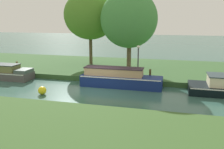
# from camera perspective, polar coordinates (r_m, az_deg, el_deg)

# --- Properties ---
(ground_plane) EXTENTS (120.00, 120.00, 0.00)m
(ground_plane) POSITION_cam_1_polar(r_m,az_deg,el_deg) (17.55, -3.95, -3.55)
(ground_plane) COLOR #325A4F
(riverbank_far) EXTENTS (72.00, 10.00, 0.40)m
(riverbank_far) POSITION_cam_1_polar(r_m,az_deg,el_deg) (24.04, 1.29, 1.53)
(riverbank_far) COLOR #31562A
(riverbank_far) RESTS_ON ground_plane
(navy_barge) EXTENTS (6.01, 1.46, 1.45)m
(navy_barge) POSITION_cam_1_polar(r_m,az_deg,el_deg) (18.11, 1.68, -0.91)
(navy_barge) COLOR navy
(navy_barge) RESTS_ON ground_plane
(slate_cruiser) EXTENTS (5.23, 1.62, 1.25)m
(slate_cruiser) POSITION_cam_1_polar(r_m,az_deg,el_deg) (22.53, -24.10, 0.45)
(slate_cruiser) COLOR #4F4B4B
(slate_cruiser) RESTS_ON ground_plane
(willow_tree_left) EXTENTS (5.30, 4.40, 7.29)m
(willow_tree_left) POSITION_cam_1_polar(r_m,az_deg,el_deg) (24.91, -5.14, 13.62)
(willow_tree_left) COLOR brown
(willow_tree_left) RESTS_ON riverbank_far
(willow_tree_centre) EXTENTS (5.11, 3.61, 7.05)m
(willow_tree_centre) POSITION_cam_1_polar(r_m,az_deg,el_deg) (22.21, 3.90, 12.72)
(willow_tree_centre) COLOR brown
(willow_tree_centre) RESTS_ON riverbank_far
(lamp_post) EXTENTS (0.24, 0.24, 2.47)m
(lamp_post) POSITION_cam_1_polar(r_m,az_deg,el_deg) (19.84, 6.12, 4.24)
(lamp_post) COLOR #333338
(lamp_post) RESTS_ON riverbank_far
(mooring_post_near) EXTENTS (0.17, 0.17, 0.80)m
(mooring_post_near) POSITION_cam_1_polar(r_m,az_deg,el_deg) (18.85, 8.87, 0.01)
(mooring_post_near) COLOR #463C1F
(mooring_post_near) RESTS_ON riverbank_far
(mooring_post_far) EXTENTS (0.15, 0.15, 0.90)m
(mooring_post_far) POSITION_cam_1_polar(r_m,az_deg,el_deg) (23.01, -21.24, 1.76)
(mooring_post_far) COLOR brown
(mooring_post_far) RESTS_ON riverbank_far
(channel_buoy) EXTENTS (0.55, 0.55, 0.55)m
(channel_buoy) POSITION_cam_1_polar(r_m,az_deg,el_deg) (17.01, -15.97, -3.61)
(channel_buoy) COLOR yellow
(channel_buoy) RESTS_ON ground_plane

